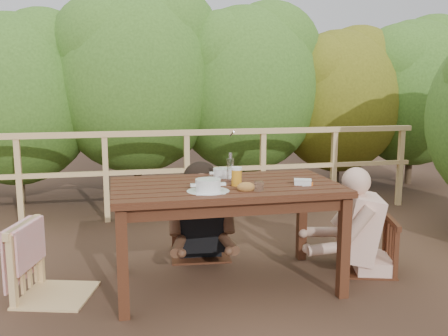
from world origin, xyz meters
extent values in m
plane|color=#4B3122|center=(0.00, 0.00, 0.00)|extent=(60.00, 60.00, 0.00)
cube|color=#3A1C0F|center=(0.00, 0.00, 0.39)|extent=(1.67, 0.94, 0.77)
cube|color=tan|center=(-1.24, 0.05, 0.51)|extent=(0.63, 0.63, 1.02)
cube|color=#3A1C0F|center=(-0.08, 0.70, 0.51)|extent=(0.56, 0.56, 1.03)
cube|color=#3A1C0F|center=(1.21, 0.02, 0.41)|extent=(0.51, 0.51, 0.83)
cube|color=tan|center=(0.00, 2.00, 0.51)|extent=(5.60, 0.10, 1.01)
cylinder|color=silver|center=(-0.17, -0.22, 0.82)|extent=(0.30, 0.30, 0.10)
cylinder|color=silver|center=(0.04, 0.26, 0.82)|extent=(0.26, 0.26, 0.09)
ellipsoid|color=#A66029|center=(0.09, -0.26, 0.81)|extent=(0.13, 0.10, 0.07)
cylinder|color=#D1970C|center=(0.07, -0.08, 0.85)|extent=(0.08, 0.08, 0.15)
cylinder|color=silver|center=(0.06, 0.10, 0.89)|extent=(0.06, 0.06, 0.23)
cylinder|color=white|center=(0.17, -0.29, 0.81)|extent=(0.07, 0.07, 0.08)
cube|color=white|center=(0.55, -0.15, 0.80)|extent=(0.15, 0.13, 0.06)
camera|label=1|loc=(-0.80, -3.54, 1.53)|focal=39.99mm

